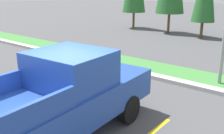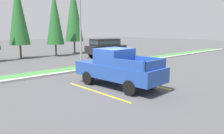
% 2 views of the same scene
% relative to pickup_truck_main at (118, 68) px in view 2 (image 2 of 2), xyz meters
% --- Properties ---
extents(ground_plane, '(120.00, 120.00, 0.00)m').
position_rel_pickup_truck_main_xyz_m(ground_plane, '(-0.15, 0.13, -1.04)').
color(ground_plane, '#4C4C4F').
extents(parking_line_near, '(0.12, 4.80, 0.01)m').
position_rel_pickup_truck_main_xyz_m(parking_line_near, '(-1.55, -0.05, -1.04)').
color(parking_line_near, yellow).
rests_on(parking_line_near, ground).
extents(parking_line_far, '(0.12, 4.80, 0.01)m').
position_rel_pickup_truck_main_xyz_m(parking_line_far, '(1.55, -0.05, -1.04)').
color(parking_line_far, yellow).
rests_on(parking_line_far, ground).
extents(curb_strip, '(56.00, 0.40, 0.15)m').
position_rel_pickup_truck_main_xyz_m(curb_strip, '(-0.15, 5.13, -0.97)').
color(curb_strip, '#B2B2AD').
rests_on(curb_strip, ground).
extents(grass_median, '(56.00, 1.80, 0.06)m').
position_rel_pickup_truck_main_xyz_m(grass_median, '(-0.15, 6.23, -1.01)').
color(grass_median, '#42843D').
rests_on(grass_median, ground).
extents(pickup_truck_main, '(2.21, 5.33, 2.10)m').
position_rel_pickup_truck_main_xyz_m(pickup_truck_main, '(0.00, 0.00, 0.00)').
color(pickup_truck_main, black).
rests_on(pickup_truck_main, ground).
extents(suv_distant, '(4.74, 2.26, 2.10)m').
position_rel_pickup_truck_main_xyz_m(suv_distant, '(8.06, 10.28, 0.20)').
color(suv_distant, black).
rests_on(suv_distant, ground).
extents(street_light, '(0.24, 1.49, 7.28)m').
position_rel_pickup_truck_main_xyz_m(street_light, '(1.76, 5.89, 3.15)').
color(street_light, gray).
rests_on(street_light, ground).
extents(cypress_tree_right_inner, '(2.17, 2.17, 8.33)m').
position_rel_pickup_truck_main_xyz_m(cypress_tree_right_inner, '(0.57, 15.74, 3.87)').
color(cypress_tree_right_inner, brown).
rests_on(cypress_tree_right_inner, ground).
extents(cypress_tree_rightmost, '(2.00, 2.00, 7.71)m').
position_rel_pickup_truck_main_xyz_m(cypress_tree_rightmost, '(4.51, 15.21, 3.50)').
color(cypress_tree_rightmost, brown).
rests_on(cypress_tree_rightmost, ground).
extents(cypress_tree_far_right, '(2.33, 2.33, 8.96)m').
position_rel_pickup_truck_main_xyz_m(cypress_tree_far_right, '(7.71, 16.11, 4.24)').
color(cypress_tree_far_right, brown).
rests_on(cypress_tree_far_right, ground).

